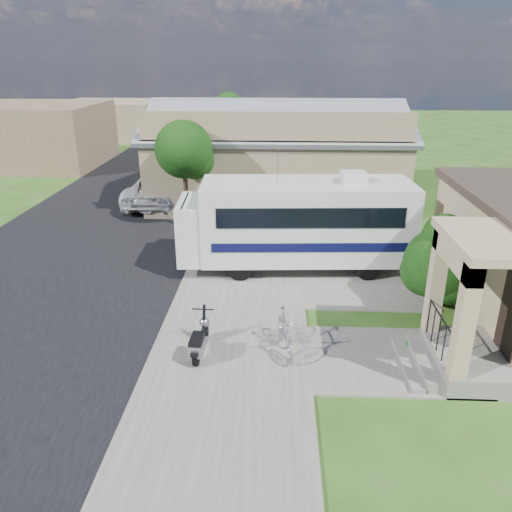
{
  "coord_description": "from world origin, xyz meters",
  "views": [
    {
      "loc": [
        0.16,
        -11.6,
        7.0
      ],
      "look_at": [
        -0.5,
        2.5,
        1.3
      ],
      "focal_mm": 35.0,
      "sensor_mm": 36.0,
      "label": 1
    }
  ],
  "objects_px": {
    "van": "(173,157)",
    "shrub": "(443,260)",
    "scooter": "(200,341)",
    "pickup_truck": "(160,188)",
    "bicycle": "(285,334)",
    "garden_hose": "(414,346)",
    "motorhome": "(297,221)"
  },
  "relations": [
    {
      "from": "shrub",
      "to": "motorhome",
      "type": "bearing_deg",
      "value": 146.53
    },
    {
      "from": "bicycle",
      "to": "motorhome",
      "type": "bearing_deg",
      "value": 75.04
    },
    {
      "from": "garden_hose",
      "to": "pickup_truck",
      "type": "bearing_deg",
      "value": 125.7
    },
    {
      "from": "shrub",
      "to": "pickup_truck",
      "type": "bearing_deg",
      "value": 135.08
    },
    {
      "from": "motorhome",
      "to": "shrub",
      "type": "distance_m",
      "value": 4.95
    },
    {
      "from": "scooter",
      "to": "van",
      "type": "height_order",
      "value": "van"
    },
    {
      "from": "shrub",
      "to": "van",
      "type": "relative_size",
      "value": 0.49
    },
    {
      "from": "bicycle",
      "to": "pickup_truck",
      "type": "distance_m",
      "value": 14.81
    },
    {
      "from": "bicycle",
      "to": "van",
      "type": "height_order",
      "value": "van"
    },
    {
      "from": "scooter",
      "to": "pickup_truck",
      "type": "distance_m",
      "value": 14.35
    },
    {
      "from": "scooter",
      "to": "garden_hose",
      "type": "xyz_separation_m",
      "value": [
        5.4,
        0.56,
        -0.37
      ]
    },
    {
      "from": "scooter",
      "to": "garden_hose",
      "type": "bearing_deg",
      "value": 8.75
    },
    {
      "from": "van",
      "to": "shrub",
      "type": "bearing_deg",
      "value": -59.76
    },
    {
      "from": "scooter",
      "to": "pickup_truck",
      "type": "bearing_deg",
      "value": 109.33
    },
    {
      "from": "shrub",
      "to": "bicycle",
      "type": "distance_m",
      "value": 5.41
    },
    {
      "from": "motorhome",
      "to": "van",
      "type": "bearing_deg",
      "value": 112.34
    },
    {
      "from": "garden_hose",
      "to": "bicycle",
      "type": "bearing_deg",
      "value": -175.41
    },
    {
      "from": "bicycle",
      "to": "shrub",
      "type": "bearing_deg",
      "value": 20.66
    },
    {
      "from": "scooter",
      "to": "garden_hose",
      "type": "height_order",
      "value": "scooter"
    },
    {
      "from": "scooter",
      "to": "pickup_truck",
      "type": "height_order",
      "value": "pickup_truck"
    },
    {
      "from": "pickup_truck",
      "to": "van",
      "type": "distance_m",
      "value": 7.79
    },
    {
      "from": "motorhome",
      "to": "bicycle",
      "type": "relative_size",
      "value": 4.5
    },
    {
      "from": "bicycle",
      "to": "pickup_truck",
      "type": "bearing_deg",
      "value": 104.31
    },
    {
      "from": "pickup_truck",
      "to": "van",
      "type": "xyz_separation_m",
      "value": [
        -0.93,
        7.74,
        0.05
      ]
    },
    {
      "from": "motorhome",
      "to": "pickup_truck",
      "type": "relative_size",
      "value": 1.39
    },
    {
      "from": "motorhome",
      "to": "bicycle",
      "type": "height_order",
      "value": "motorhome"
    },
    {
      "from": "scooter",
      "to": "garden_hose",
      "type": "relative_size",
      "value": 3.52
    },
    {
      "from": "shrub",
      "to": "van",
      "type": "height_order",
      "value": "shrub"
    },
    {
      "from": "motorhome",
      "to": "bicycle",
      "type": "distance_m",
      "value": 5.62
    },
    {
      "from": "bicycle",
      "to": "van",
      "type": "bearing_deg",
      "value": 98.19
    },
    {
      "from": "pickup_truck",
      "to": "motorhome",
      "type": "bearing_deg",
      "value": 131.07
    },
    {
      "from": "motorhome",
      "to": "pickup_truck",
      "type": "xyz_separation_m",
      "value": [
        -6.62,
        7.99,
        -0.93
      ]
    }
  ]
}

